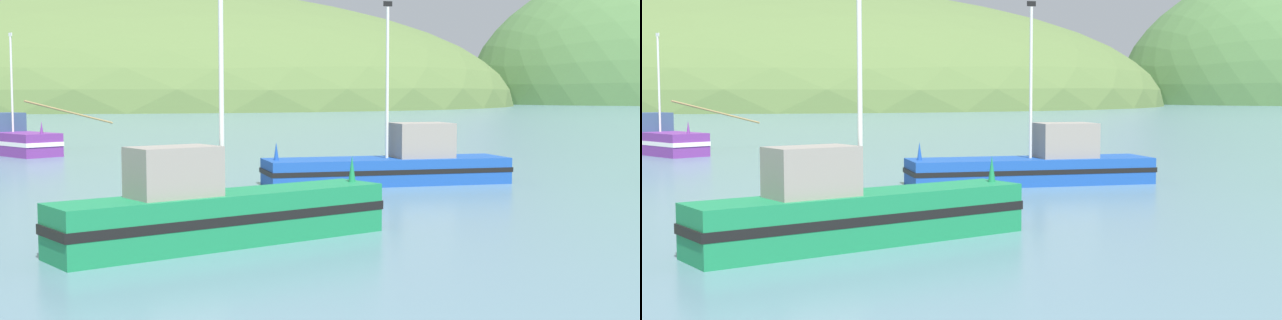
# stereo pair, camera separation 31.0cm
# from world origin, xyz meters

# --- Properties ---
(hill_mid_right) EXTENTS (203.87, 163.10, 56.45)m
(hill_mid_right) POSITION_xyz_m (-62.34, 206.75, 0.00)
(hill_mid_right) COLOR #516B38
(hill_mid_right) RESTS_ON ground
(fishing_boat_purple) EXTENTS (9.17, 11.05, 6.96)m
(fishing_boat_purple) POSITION_xyz_m (-14.36, 47.80, 0.81)
(fishing_boat_purple) COLOR #6B2D84
(fishing_boat_purple) RESTS_ON ground
(fishing_boat_blue) EXTENTS (10.06, 5.42, 7.17)m
(fishing_boat_blue) POSITION_xyz_m (7.65, 33.18, 0.73)
(fishing_boat_blue) COLOR #19479E
(fishing_boat_blue) RESTS_ON ground
(fishing_boat_green) EXTENTS (7.63, 6.95, 6.22)m
(fishing_boat_green) POSITION_xyz_m (3.23, 19.40, 0.80)
(fishing_boat_green) COLOR #197A47
(fishing_boat_green) RESTS_ON ground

